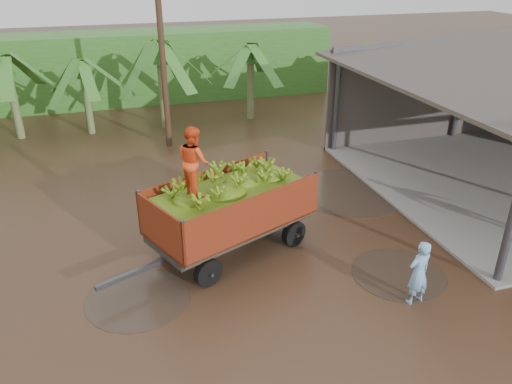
% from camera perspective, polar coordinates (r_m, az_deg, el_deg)
% --- Properties ---
extents(ground, '(100.00, 100.00, 0.00)m').
position_cam_1_polar(ground, '(14.07, -1.03, -5.44)').
color(ground, black).
rests_on(ground, ground).
extents(hedge_north, '(22.00, 3.00, 3.60)m').
position_cam_1_polar(hedge_north, '(28.16, -14.50, 13.64)').
color(hedge_north, '#2D661E').
rests_on(hedge_north, ground).
extents(banana_trailer, '(5.94, 3.60, 3.69)m').
position_cam_1_polar(banana_trailer, '(12.98, -2.96, -1.61)').
color(banana_trailer, '#A53117').
rests_on(banana_trailer, ground).
extents(man_blue, '(0.64, 0.47, 1.60)m').
position_cam_1_polar(man_blue, '(11.87, 18.09, -8.77)').
color(man_blue, '#75A3D6').
rests_on(man_blue, ground).
extents(utility_pole, '(1.20, 0.24, 7.39)m').
position_cam_1_polar(utility_pole, '(20.33, -10.66, 15.25)').
color(utility_pole, '#47301E').
rests_on(utility_pole, ground).
extents(banana_plants, '(24.65, 20.24, 4.26)m').
position_cam_1_polar(banana_plants, '(19.06, -26.03, 6.50)').
color(banana_plants, '#2D661E').
rests_on(banana_plants, ground).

